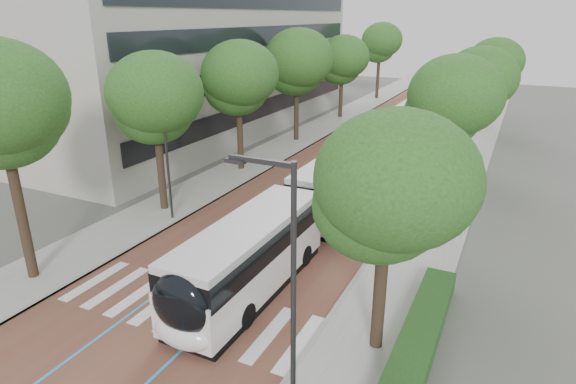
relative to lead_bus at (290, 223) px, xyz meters
The scene contains 20 objects.
ground 7.56m from the lead_bus, 104.53° to the right, with size 160.00×160.00×0.00m, color #51544C.
road 32.95m from the lead_bus, 93.23° to the left, with size 11.00×140.00×0.02m, color brown.
sidewalk_left 34.19m from the lead_bus, 105.89° to the left, with size 4.00×140.00×0.12m, color gray.
sidewalk_right 33.37m from the lead_bus, 80.25° to the left, with size 4.00×140.00×0.12m, color gray.
kerb_left 33.72m from the lead_bus, 102.78° to the left, with size 0.20×140.00×0.14m, color gray.
kerb_right 33.10m from the lead_bus, 83.49° to the left, with size 0.20×140.00×0.14m, color gray.
zebra_crossing 6.56m from the lead_bus, 105.05° to the right, with size 10.55×3.60×0.01m.
lane_line_left 33.07m from the lead_bus, 96.00° to the left, with size 0.12×126.00×0.01m, color #2996D0.
lane_line_right 32.89m from the lead_bus, 90.44° to the left, with size 0.12×126.00×0.01m, color #2996D0.
office_building 30.31m from the lead_bus, 135.64° to the left, with size 18.11×40.00×14.00m.
hedge 10.24m from the lead_bus, 44.60° to the right, with size 1.20×14.00×0.80m, color #183C15.
streetlight_near 11.66m from the lead_bus, 64.84° to the right, with size 1.82×0.20×8.00m.
streetlight_far 15.92m from the lead_bus, 72.21° to the left, with size 1.82×0.20×8.00m.
lamp_post_left 8.38m from the lead_bus, behind, with size 0.14×0.14×8.00m, color #2C2C2F.
trees_left 21.44m from the lead_bus, 116.72° to the left, with size 6.19×60.41×9.81m.
trees_right 18.98m from the lead_bus, 71.52° to the left, with size 5.75×47.43×8.75m.
lead_bus is the anchor object (origin of this frame).
bus_queued_0 16.07m from the lead_bus, 90.19° to the left, with size 2.63×12.42×3.20m.
bus_queued_1 28.93m from the lead_bus, 90.02° to the left, with size 2.69×12.43×3.20m.
bus_queued_2 42.43m from the lead_bus, 89.76° to the left, with size 2.78×12.45×3.20m.
Camera 1 is at (11.06, -12.09, 11.11)m, focal length 30.00 mm.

